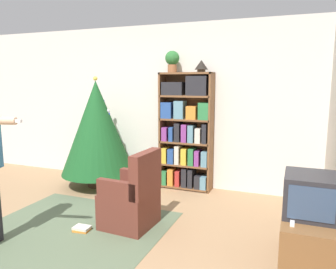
% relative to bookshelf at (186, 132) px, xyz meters
% --- Properties ---
extents(ground_plane, '(14.00, 14.00, 0.00)m').
position_rel_bookshelf_xyz_m(ground_plane, '(-0.37, -2.12, -0.92)').
color(ground_plane, '#9E7A56').
extents(wall_back, '(8.00, 0.10, 2.60)m').
position_rel_bookshelf_xyz_m(wall_back, '(-0.37, 0.22, 0.38)').
color(wall_back, silver).
rests_on(wall_back, ground_plane).
extents(area_rug, '(2.08, 2.09, 0.01)m').
position_rel_bookshelf_xyz_m(area_rug, '(-0.75, -2.02, -0.92)').
color(area_rug, '#56664C').
rests_on(area_rug, ground_plane).
extents(bookshelf, '(0.83, 0.28, 1.84)m').
position_rel_bookshelf_xyz_m(bookshelf, '(0.00, 0.00, 0.00)').
color(bookshelf, brown).
rests_on(bookshelf, ground_plane).
extents(tv_stand, '(0.47, 0.92, 0.48)m').
position_rel_bookshelf_xyz_m(tv_stand, '(1.75, -1.67, -0.68)').
color(tv_stand, brown).
rests_on(tv_stand, ground_plane).
extents(television, '(0.46, 0.50, 0.38)m').
position_rel_bookshelf_xyz_m(television, '(1.75, -1.67, -0.25)').
color(television, '#28282D').
rests_on(television, tv_stand).
extents(game_remote, '(0.04, 0.12, 0.02)m').
position_rel_bookshelf_xyz_m(game_remote, '(1.61, -1.95, -0.43)').
color(game_remote, white).
rests_on(game_remote, tv_stand).
extents(christmas_tree, '(1.17, 1.17, 1.78)m').
position_rel_bookshelf_xyz_m(christmas_tree, '(-1.38, -0.39, 0.04)').
color(christmas_tree, '#4C3323').
rests_on(christmas_tree, ground_plane).
extents(armchair, '(0.60, 0.59, 0.92)m').
position_rel_bookshelf_xyz_m(armchair, '(-0.14, -1.56, -0.60)').
color(armchair, brown).
rests_on(armchair, ground_plane).
extents(potted_plant, '(0.22, 0.22, 0.33)m').
position_rel_bookshelf_xyz_m(potted_plant, '(-0.24, 0.01, 1.10)').
color(potted_plant, '#935B38').
rests_on(potted_plant, bookshelf).
extents(table_lamp, '(0.20, 0.20, 0.18)m').
position_rel_bookshelf_xyz_m(table_lamp, '(0.23, 0.01, 1.02)').
color(table_lamp, '#473828').
rests_on(table_lamp, bookshelf).
extents(book_pile_near_tree, '(0.20, 0.19, 0.12)m').
position_rel_bookshelf_xyz_m(book_pile_near_tree, '(-0.90, -0.78, -0.86)').
color(book_pile_near_tree, '#5B899E').
rests_on(book_pile_near_tree, ground_plane).
extents(book_pile_by_chair, '(0.19, 0.17, 0.05)m').
position_rel_bookshelf_xyz_m(book_pile_by_chair, '(-0.63, -1.88, -0.90)').
color(book_pile_by_chair, orange).
rests_on(book_pile_by_chair, ground_plane).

